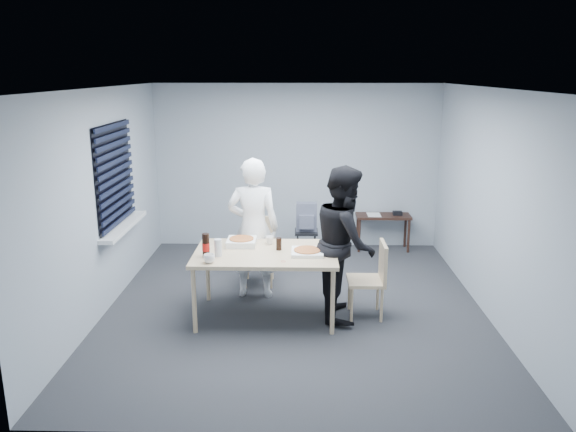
{
  "coord_description": "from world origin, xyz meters",
  "views": [
    {
      "loc": [
        0.07,
        -6.35,
        2.79
      ],
      "look_at": [
        -0.09,
        0.1,
        1.11
      ],
      "focal_mm": 35.0,
      "sensor_mm": 36.0,
      "label": 1
    }
  ],
  "objects_px": {
    "person_black": "(345,243)",
    "backpack": "(306,217)",
    "chair_far": "(259,245)",
    "stool": "(306,238)",
    "dining_table": "(265,257)",
    "mug_b": "(270,240)",
    "person_white": "(253,228)",
    "mug_a": "(209,259)",
    "soda_bottle": "(206,246)",
    "chair_right": "(373,274)",
    "side_table": "(383,220)"
  },
  "relations": [
    {
      "from": "stool",
      "to": "soda_bottle",
      "type": "xyz_separation_m",
      "value": [
        -1.13,
        -2.18,
        0.56
      ]
    },
    {
      "from": "mug_a",
      "to": "side_table",
      "type": "bearing_deg",
      "value": 52.27
    },
    {
      "from": "chair_far",
      "to": "person_white",
      "type": "xyz_separation_m",
      "value": [
        -0.03,
        -0.47,
        0.37
      ]
    },
    {
      "from": "chair_right",
      "to": "mug_a",
      "type": "relative_size",
      "value": 7.24
    },
    {
      "from": "side_table",
      "to": "soda_bottle",
      "type": "bearing_deg",
      "value": -130.44
    },
    {
      "from": "mug_a",
      "to": "mug_b",
      "type": "height_order",
      "value": "mug_a"
    },
    {
      "from": "side_table",
      "to": "stool",
      "type": "distance_m",
      "value": 1.36
    },
    {
      "from": "mug_a",
      "to": "soda_bottle",
      "type": "xyz_separation_m",
      "value": [
        -0.06,
        0.2,
        0.08
      ]
    },
    {
      "from": "chair_right",
      "to": "side_table",
      "type": "distance_m",
      "value": 2.58
    },
    {
      "from": "side_table",
      "to": "mug_a",
      "type": "distance_m",
      "value": 3.76
    },
    {
      "from": "chair_far",
      "to": "chair_right",
      "type": "xyz_separation_m",
      "value": [
        1.4,
        -1.08,
        0.0
      ]
    },
    {
      "from": "person_white",
      "to": "person_black",
      "type": "xyz_separation_m",
      "value": [
        1.09,
        -0.58,
        0.0
      ]
    },
    {
      "from": "chair_far",
      "to": "stool",
      "type": "xyz_separation_m",
      "value": [
        0.64,
        0.87,
        -0.15
      ]
    },
    {
      "from": "chair_right",
      "to": "stool",
      "type": "distance_m",
      "value": 2.09
    },
    {
      "from": "chair_right",
      "to": "person_white",
      "type": "bearing_deg",
      "value": 157.14
    },
    {
      "from": "person_white",
      "to": "soda_bottle",
      "type": "relative_size",
      "value": 6.61
    },
    {
      "from": "backpack",
      "to": "mug_a",
      "type": "relative_size",
      "value": 3.48
    },
    {
      "from": "soda_bottle",
      "to": "backpack",
      "type": "bearing_deg",
      "value": 62.44
    },
    {
      "from": "person_white",
      "to": "person_black",
      "type": "distance_m",
      "value": 1.24
    },
    {
      "from": "mug_b",
      "to": "soda_bottle",
      "type": "distance_m",
      "value": 0.84
    },
    {
      "from": "chair_right",
      "to": "person_black",
      "type": "height_order",
      "value": "person_black"
    },
    {
      "from": "person_black",
      "to": "dining_table",
      "type": "bearing_deg",
      "value": 93.79
    },
    {
      "from": "person_black",
      "to": "stool",
      "type": "relative_size",
      "value": 3.76
    },
    {
      "from": "chair_far",
      "to": "side_table",
      "type": "height_order",
      "value": "chair_far"
    },
    {
      "from": "person_white",
      "to": "stool",
      "type": "height_order",
      "value": "person_white"
    },
    {
      "from": "chair_far",
      "to": "person_black",
      "type": "bearing_deg",
      "value": -44.7
    },
    {
      "from": "backpack",
      "to": "mug_b",
      "type": "relative_size",
      "value": 4.28
    },
    {
      "from": "chair_far",
      "to": "stool",
      "type": "bearing_deg",
      "value": 53.71
    },
    {
      "from": "chair_far",
      "to": "stool",
      "type": "height_order",
      "value": "chair_far"
    },
    {
      "from": "person_white",
      "to": "mug_a",
      "type": "xyz_separation_m",
      "value": [
        -0.39,
        -1.03,
        -0.05
      ]
    },
    {
      "from": "side_table",
      "to": "backpack",
      "type": "distance_m",
      "value": 1.38
    },
    {
      "from": "stool",
      "to": "mug_b",
      "type": "relative_size",
      "value": 4.71
    },
    {
      "from": "backpack",
      "to": "person_white",
      "type": "bearing_deg",
      "value": -114.28
    },
    {
      "from": "person_black",
      "to": "backpack",
      "type": "relative_size",
      "value": 4.14
    },
    {
      "from": "chair_right",
      "to": "backpack",
      "type": "bearing_deg",
      "value": 111.36
    },
    {
      "from": "dining_table",
      "to": "person_white",
      "type": "distance_m",
      "value": 0.68
    },
    {
      "from": "side_table",
      "to": "stool",
      "type": "bearing_deg",
      "value": -154.46
    },
    {
      "from": "chair_far",
      "to": "person_white",
      "type": "height_order",
      "value": "person_white"
    },
    {
      "from": "backpack",
      "to": "person_black",
      "type": "bearing_deg",
      "value": -75.04
    },
    {
      "from": "mug_a",
      "to": "mug_b",
      "type": "relative_size",
      "value": 1.23
    },
    {
      "from": "person_white",
      "to": "person_black",
      "type": "bearing_deg",
      "value": 152.2
    },
    {
      "from": "dining_table",
      "to": "chair_right",
      "type": "relative_size",
      "value": 1.82
    },
    {
      "from": "chair_right",
      "to": "person_black",
      "type": "bearing_deg",
      "value": 175.49
    },
    {
      "from": "stool",
      "to": "mug_b",
      "type": "distance_m",
      "value": 1.8
    },
    {
      "from": "mug_b",
      "to": "person_black",
      "type": "bearing_deg",
      "value": -15.47
    },
    {
      "from": "dining_table",
      "to": "backpack",
      "type": "relative_size",
      "value": 3.78
    },
    {
      "from": "soda_bottle",
      "to": "mug_a",
      "type": "bearing_deg",
      "value": -71.84
    },
    {
      "from": "person_white",
      "to": "soda_bottle",
      "type": "bearing_deg",
      "value": 61.33
    },
    {
      "from": "mug_b",
      "to": "dining_table",
      "type": "bearing_deg",
      "value": -96.19
    },
    {
      "from": "soda_bottle",
      "to": "stool",
      "type": "bearing_deg",
      "value": 62.58
    }
  ]
}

